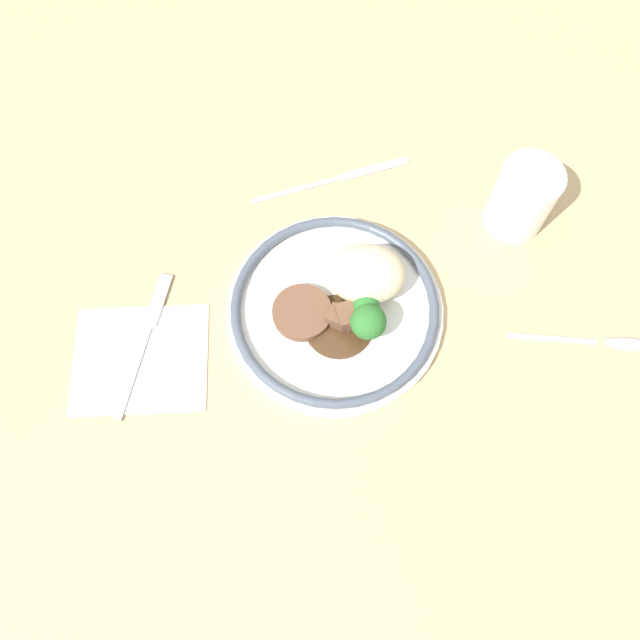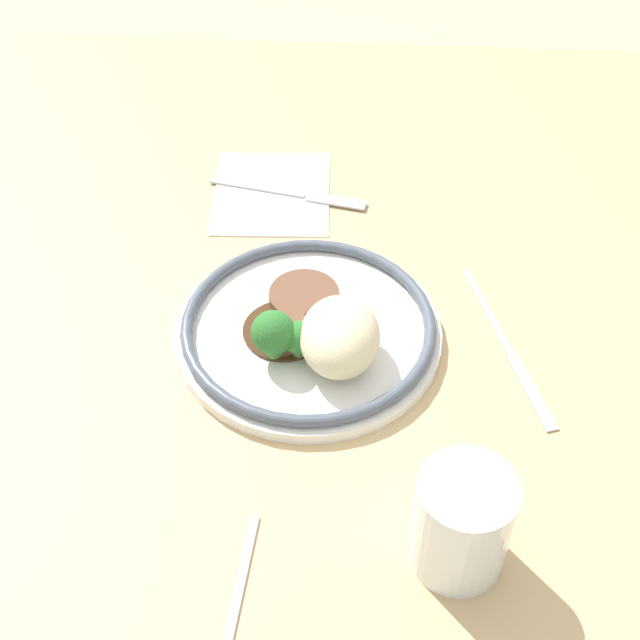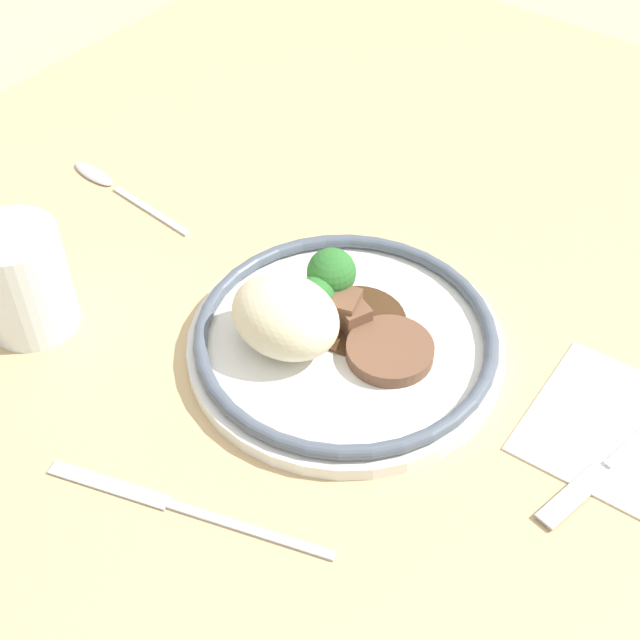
# 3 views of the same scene
# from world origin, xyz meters

# --- Properties ---
(ground_plane) EXTENTS (8.00, 8.00, 0.00)m
(ground_plane) POSITION_xyz_m (0.00, 0.00, 0.00)
(ground_plane) COLOR tan
(dining_table) EXTENTS (1.15, 1.25, 0.05)m
(dining_table) POSITION_xyz_m (0.00, 0.00, 0.02)
(dining_table) COLOR tan
(dining_table) RESTS_ON ground
(napkin) EXTENTS (0.16, 0.14, 0.00)m
(napkin) POSITION_xyz_m (-0.21, -0.04, 0.05)
(napkin) COLOR white
(napkin) RESTS_ON dining_table
(plate) EXTENTS (0.26, 0.26, 0.07)m
(plate) POSITION_xyz_m (0.03, 0.02, 0.07)
(plate) COLOR white
(plate) RESTS_ON dining_table
(juice_glass) EXTENTS (0.08, 0.08, 0.10)m
(juice_glass) POSITION_xyz_m (0.25, 0.15, 0.09)
(juice_glass) COLOR #F4AD19
(juice_glass) RESTS_ON dining_table
(fork) EXTENTS (0.05, 0.19, 0.00)m
(fork) POSITION_xyz_m (-0.21, -0.01, 0.05)
(fork) COLOR #ADADB2
(fork) RESTS_ON napkin
(knife) EXTENTS (0.21, 0.08, 0.00)m
(knife) POSITION_xyz_m (0.02, 0.21, 0.05)
(knife) COLOR #ADADB2
(knife) RESTS_ON dining_table
(spoon) EXTENTS (0.17, 0.03, 0.01)m
(spoon) POSITION_xyz_m (0.35, -0.02, 0.05)
(spoon) COLOR #ADADB2
(spoon) RESTS_ON dining_table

